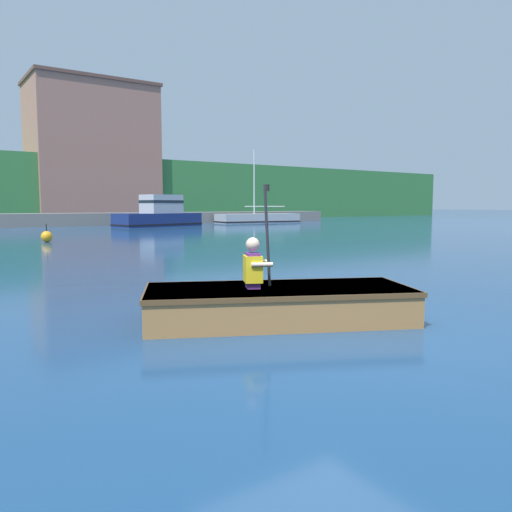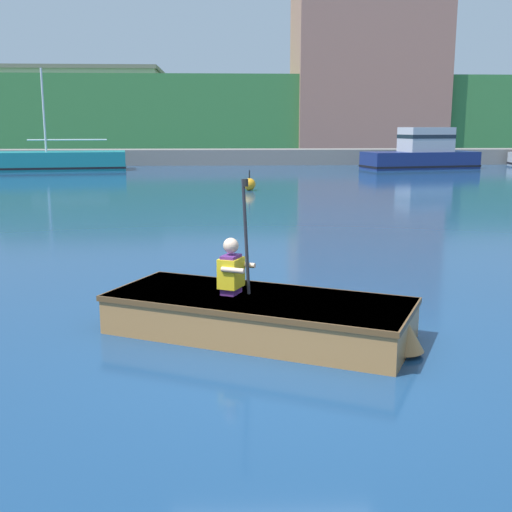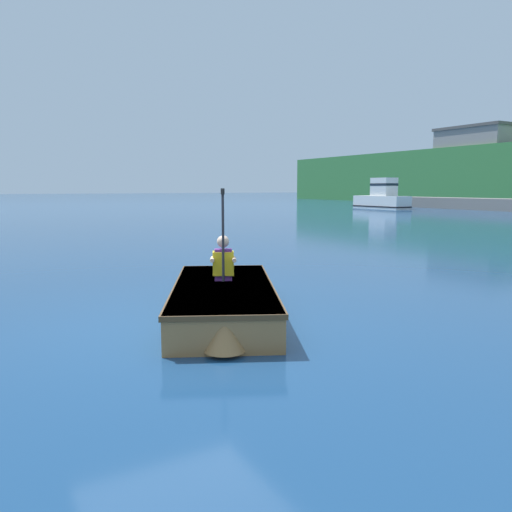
% 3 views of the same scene
% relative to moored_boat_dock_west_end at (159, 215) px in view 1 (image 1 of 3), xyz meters
% --- Properties ---
extents(ground_plane, '(300.00, 300.00, 0.00)m').
position_rel_moored_boat_dock_west_end_xyz_m(ground_plane, '(-10.14, -28.25, -0.80)').
color(ground_plane, navy).
extents(waterfront_apartment_right, '(11.65, 7.80, 13.24)m').
position_rel_moored_boat_dock_west_end_xyz_m(waterfront_apartment_right, '(0.71, 17.55, 5.83)').
color(waterfront_apartment_right, '#9E6B5B').
rests_on(waterfront_apartment_right, ground).
extents(moored_boat_dock_west_end, '(6.47, 3.49, 2.19)m').
position_rel_moored_boat_dock_west_end_xyz_m(moored_boat_dock_west_end, '(0.00, 0.00, 0.00)').
color(moored_boat_dock_west_end, navy).
rests_on(moored_boat_dock_west_end, ground).
extents(moored_boat_dock_center_near, '(7.15, 2.88, 6.01)m').
position_rel_moored_boat_dock_west_end_xyz_m(moored_boat_dock_center_near, '(9.44, 1.62, -0.43)').
color(moored_boat_dock_center_near, '#9EA3A8').
rests_on(moored_boat_dock_center_near, ground).
extents(rowboat_foreground, '(3.54, 2.61, 0.43)m').
position_rel_moored_boat_dock_west_end_xyz_m(rowboat_foreground, '(-10.28, -27.60, -0.56)').
color(rowboat_foreground, '#A3703D').
rests_on(rowboat_foreground, ground).
extents(person_paddler, '(0.43, 0.43, 1.27)m').
position_rel_moored_boat_dock_west_end_xyz_m(person_paddler, '(-10.61, -27.44, -0.08)').
color(person_paddler, '#592672').
rests_on(person_paddler, rowboat_foreground).
extents(channel_buoy, '(0.44, 0.44, 0.72)m').
position_rel_moored_boat_dock_west_end_xyz_m(channel_buoy, '(-9.76, -11.47, -0.58)').
color(channel_buoy, orange).
rests_on(channel_buoy, ground).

